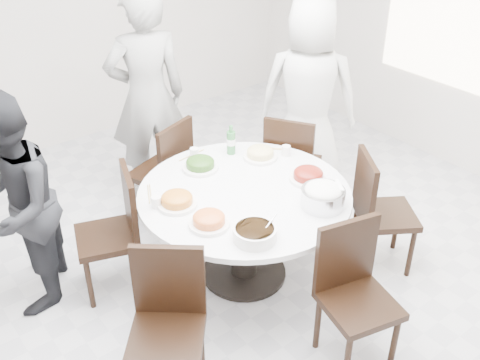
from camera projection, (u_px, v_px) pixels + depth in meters
floor at (222, 292)px, 4.14m from camera, size 6.00×6.00×0.01m
wall_back at (35, 15)px, 5.42m from camera, size 6.00×0.01×2.80m
dining_table at (244, 234)px, 4.12m from camera, size 1.50×1.50×0.75m
chair_ne at (293, 162)px, 4.84m from camera, size 0.58×0.58×0.95m
chair_n at (160, 171)px, 4.71m from camera, size 0.54×0.54×0.95m
chair_nw at (106, 235)px, 3.95m from camera, size 0.54×0.54×0.95m
chair_sw at (167, 334)px, 3.16m from camera, size 0.59×0.59×0.95m
chair_s at (360, 302)px, 3.38m from camera, size 0.51×0.51×0.95m
chair_se at (386, 212)px, 4.19m from camera, size 0.58×0.58×0.95m
diner_right at (309, 96)px, 5.00m from camera, size 1.02×1.03×1.79m
diner_middle at (147, 97)px, 4.84m from camera, size 0.79×0.63×1.91m
diner_left at (14, 207)px, 3.70m from camera, size 0.89×0.95×1.57m
dish_greens at (200, 165)px, 4.17m from camera, size 0.27×0.27×0.07m
dish_pale at (260, 154)px, 4.32m from camera, size 0.26×0.26×0.07m
dish_orange at (177, 201)px, 3.76m from camera, size 0.27×0.27×0.07m
dish_redbrown at (308, 176)px, 4.04m from camera, size 0.27×0.27×0.07m
dish_tofu at (209, 221)px, 3.56m from camera, size 0.27×0.27×0.07m
rice_bowl at (323, 198)px, 3.74m from camera, size 0.30×0.30×0.13m
soup_bowl at (255, 233)px, 3.44m from camera, size 0.27×0.27×0.08m
beverage_bottle at (231, 140)px, 4.34m from camera, size 0.07×0.07×0.24m
tea_cups at (195, 155)px, 4.29m from camera, size 0.07×0.07×0.08m
chopsticks at (188, 156)px, 4.35m from camera, size 0.24×0.04×0.01m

